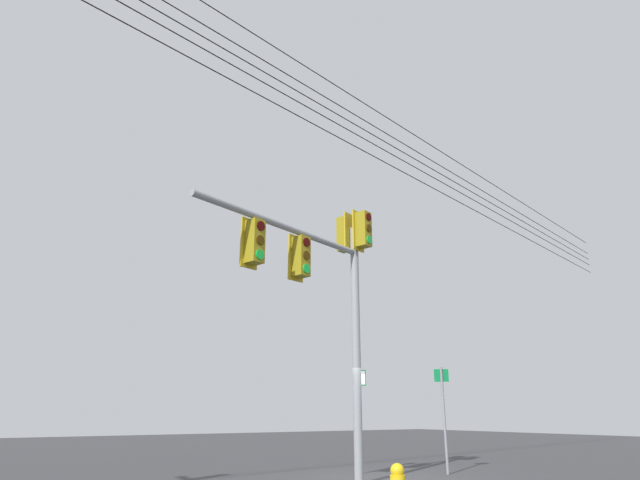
% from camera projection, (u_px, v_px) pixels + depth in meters
% --- Properties ---
extents(ground_plane, '(60.00, 60.00, 0.00)m').
position_uv_depth(ground_plane, '(379.00, 479.00, 12.76)').
color(ground_plane, '#38383A').
extents(signal_mast_assembly, '(2.00, 5.11, 6.40)m').
position_uv_depth(signal_mast_assembly, '(327.00, 273.00, 12.45)').
color(signal_mast_assembly, gray).
rests_on(signal_mast_assembly, ground).
extents(route_sign_primary, '(0.12, 0.36, 2.66)m').
position_uv_depth(route_sign_primary, '(360.00, 407.00, 14.29)').
color(route_sign_primary, slate).
rests_on(route_sign_primary, ground).
extents(route_sign_secondary, '(0.28, 0.30, 2.68)m').
position_uv_depth(route_sign_secondary, '(444.00, 408.00, 14.20)').
color(route_sign_secondary, slate).
rests_on(route_sign_secondary, ground).
extents(overhead_wire_span, '(6.80, 32.13, 2.01)m').
position_uv_depth(overhead_wire_span, '(385.00, 141.00, 15.63)').
color(overhead_wire_span, black).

